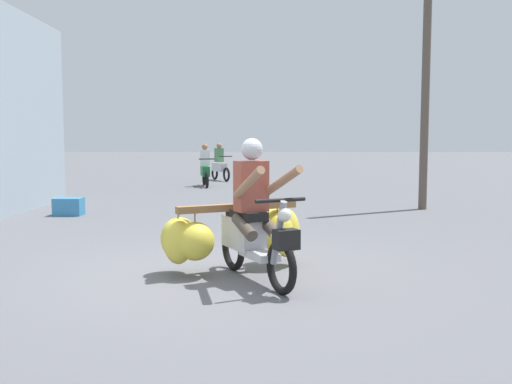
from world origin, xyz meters
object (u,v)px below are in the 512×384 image
produce_crate (69,207)px  utility_pole (426,60)px  motorbike_main_loaded (240,230)px  motorbike_distant_ahead_left (205,169)px  motorbike_distant_ahead_right (220,165)px

produce_crate → utility_pole: (7.55, 1.10, 3.09)m
motorbike_main_loaded → produce_crate: (-3.70, 5.07, -0.34)m
motorbike_distant_ahead_left → motorbike_distant_ahead_right: same height
motorbike_main_loaded → produce_crate: 6.29m
motorbike_main_loaded → utility_pole: (3.85, 6.17, 2.76)m
motorbike_distant_ahead_left → motorbike_distant_ahead_right: (0.29, 2.62, 0.00)m
motorbike_main_loaded → produce_crate: motorbike_main_loaded is taller
motorbike_main_loaded → produce_crate: bearing=126.1°
motorbike_distant_ahead_left → produce_crate: motorbike_distant_ahead_left is taller
motorbike_distant_ahead_left → utility_pole: utility_pole is taller
motorbike_main_loaded → motorbike_distant_ahead_left: size_ratio=1.25×
motorbike_distant_ahead_right → utility_pole: utility_pole is taller
motorbike_main_loaded → motorbike_distant_ahead_right: bearing=95.0°
motorbike_distant_ahead_left → motorbike_distant_ahead_right: 2.64m
motorbike_distant_ahead_right → utility_pole: bearing=-59.3°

